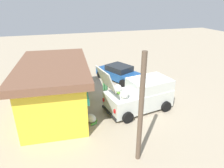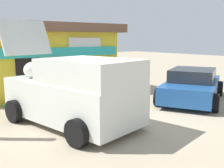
# 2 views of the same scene
# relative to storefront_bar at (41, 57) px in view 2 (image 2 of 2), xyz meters

# --- Properties ---
(ground_plane) EXTENTS (60.00, 60.00, 0.00)m
(ground_plane) POSITION_rel_storefront_bar_xyz_m (-0.07, -5.47, -1.56)
(ground_plane) COLOR tan
(storefront_bar) EXTENTS (6.97, 4.35, 3.01)m
(storefront_bar) POSITION_rel_storefront_bar_xyz_m (0.00, 0.00, 0.00)
(storefront_bar) COLOR yellow
(storefront_bar) RESTS_ON ground_plane
(delivery_van) EXTENTS (2.76, 4.66, 2.97)m
(delivery_van) POSITION_rel_storefront_bar_xyz_m (-1.27, -4.95, -0.62)
(delivery_van) COLOR silver
(delivery_van) RESTS_ON ground_plane
(parked_sedan) EXTENTS (4.41, 3.40, 1.23)m
(parked_sedan) POSITION_rel_storefront_bar_xyz_m (3.77, -5.26, -0.97)
(parked_sedan) COLOR #1E4C8C
(parked_sedan) RESTS_ON ground_plane
(vendor_standing) EXTENTS (0.48, 0.48, 1.67)m
(vendor_standing) POSITION_rel_storefront_bar_xyz_m (0.39, -3.15, -0.60)
(vendor_standing) COLOR #4C4C51
(vendor_standing) RESTS_ON ground_plane
(customer_bending) EXTENTS (0.74, 0.72, 1.32)m
(customer_bending) POSITION_rel_storefront_bar_xyz_m (-0.91, -3.45, -0.74)
(customer_bending) COLOR #4C4C51
(customer_bending) RESTS_ON ground_plane
(unloaded_banana_pile) EXTENTS (0.89, 0.77, 0.43)m
(unloaded_banana_pile) POSITION_rel_storefront_bar_xyz_m (-1.83, -1.72, -1.36)
(unloaded_banana_pile) COLOR silver
(unloaded_banana_pile) RESTS_ON ground_plane
(paint_bucket) EXTENTS (0.32, 0.32, 0.33)m
(paint_bucket) POSITION_rel_storefront_bar_xyz_m (2.29, -2.64, -1.39)
(paint_bucket) COLOR silver
(paint_bucket) RESTS_ON ground_plane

